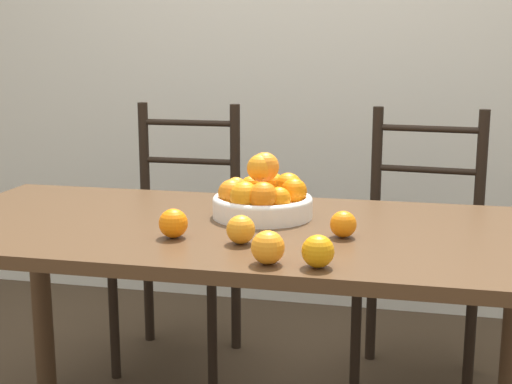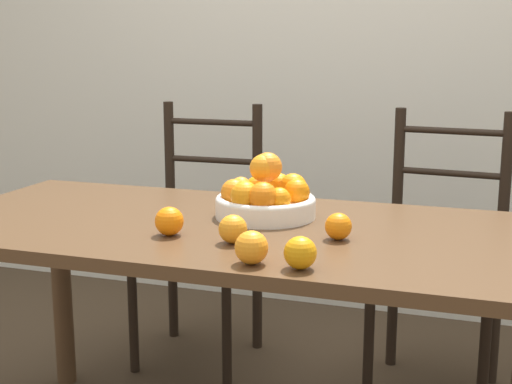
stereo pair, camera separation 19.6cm
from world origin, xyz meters
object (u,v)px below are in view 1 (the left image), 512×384
orange_loose_1 (268,247)px  orange_loose_2 (343,224)px  chair_right (420,258)px  fruit_bowl (263,196)px  chair_left (180,243)px  orange_loose_0 (173,223)px  orange_loose_3 (241,230)px  orange_loose_4 (318,251)px

orange_loose_1 → orange_loose_2: (0.14, 0.26, -0.00)m
chair_right → orange_loose_2: bearing=-100.2°
fruit_bowl → chair_right: chair_right is taller
chair_left → orange_loose_0: bearing=-72.4°
orange_loose_3 → chair_left: size_ratio=0.07×
chair_left → chair_right: same height
fruit_bowl → orange_loose_1: 0.45m
orange_loose_1 → chair_left: bearing=118.6°
fruit_bowl → orange_loose_4: size_ratio=3.89×
orange_loose_0 → orange_loose_3: bearing=-5.4°
orange_loose_4 → chair_left: (-0.68, 1.03, -0.31)m
fruit_bowl → orange_loose_3: (0.00, -0.29, -0.03)m
fruit_bowl → orange_loose_2: size_ratio=4.17×
orange_loose_1 → orange_loose_2: 0.30m
orange_loose_4 → chair_right: size_ratio=0.07×
orange_loose_2 → orange_loose_4: 0.27m
orange_loose_0 → chair_left: (-0.28, 0.86, -0.31)m
orange_loose_1 → orange_loose_4: bearing=-0.1°
orange_loose_2 → chair_right: (0.21, 0.76, -0.31)m
fruit_bowl → chair_left: chair_left is taller
orange_loose_1 → chair_left: 1.21m
orange_loose_0 → chair_left: 0.96m
orange_loose_0 → chair_right: size_ratio=0.07×
orange_loose_3 → orange_loose_1: bearing=-56.1°
orange_loose_1 → chair_right: size_ratio=0.08×
fruit_bowl → orange_loose_4: fruit_bowl is taller
orange_loose_1 → chair_right: chair_right is taller
orange_loose_1 → fruit_bowl: bearing=103.5°
fruit_bowl → chair_right: (0.46, 0.59, -0.33)m
orange_loose_1 → orange_loose_2: bearing=61.4°
orange_loose_0 → orange_loose_3: (0.18, -0.02, -0.00)m
fruit_bowl → orange_loose_1: (0.10, -0.43, -0.02)m
orange_loose_4 → chair_right: (0.24, 1.03, -0.31)m
fruit_bowl → orange_loose_1: bearing=-76.5°
orange_loose_0 → orange_loose_4: bearing=-22.6°
orange_loose_0 → chair_left: bearing=107.9°
orange_loose_1 → chair_right: bearing=71.0°
chair_left → chair_right: (0.92, -0.00, 0.00)m
orange_loose_2 → orange_loose_3: bearing=-154.5°
orange_loose_4 → chair_left: 1.27m
orange_loose_2 → fruit_bowl: bearing=145.8°
orange_loose_1 → chair_right: 1.13m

